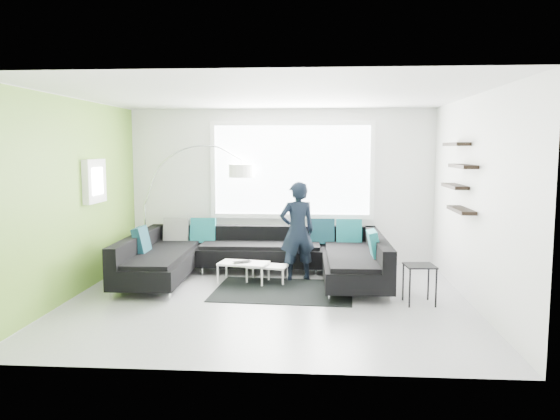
{
  "coord_description": "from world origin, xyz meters",
  "views": [
    {
      "loc": [
        0.68,
        -7.39,
        2.1
      ],
      "look_at": [
        0.1,
        0.9,
        1.15
      ],
      "focal_mm": 35.0,
      "sensor_mm": 36.0,
      "label": 1
    }
  ],
  "objects_px": {
    "coffee_table": "(256,272)",
    "sectional_sofa": "(256,258)",
    "arc_lamp": "(145,205)",
    "side_table": "(419,284)",
    "laptop": "(243,262)",
    "person": "(297,231)"
  },
  "relations": [
    {
      "from": "coffee_table",
      "to": "sectional_sofa",
      "type": "bearing_deg",
      "value": 75.11
    },
    {
      "from": "coffee_table",
      "to": "arc_lamp",
      "type": "bearing_deg",
      "value": 160.43
    },
    {
      "from": "sectional_sofa",
      "to": "side_table",
      "type": "relative_size",
      "value": 7.5
    },
    {
      "from": "coffee_table",
      "to": "laptop",
      "type": "relative_size",
      "value": 2.85
    },
    {
      "from": "coffee_table",
      "to": "laptop",
      "type": "xyz_separation_m",
      "value": [
        -0.18,
        -0.09,
        0.17
      ]
    },
    {
      "from": "laptop",
      "to": "arc_lamp",
      "type": "bearing_deg",
      "value": 115.22
    },
    {
      "from": "coffee_table",
      "to": "side_table",
      "type": "height_order",
      "value": "side_table"
    },
    {
      "from": "coffee_table",
      "to": "laptop",
      "type": "distance_m",
      "value": 0.27
    },
    {
      "from": "sectional_sofa",
      "to": "arc_lamp",
      "type": "xyz_separation_m",
      "value": [
        -2.17,
        1.22,
        0.7
      ]
    },
    {
      "from": "coffee_table",
      "to": "side_table",
      "type": "xyz_separation_m",
      "value": [
        2.34,
        -1.04,
        0.11
      ]
    },
    {
      "from": "arc_lamp",
      "to": "laptop",
      "type": "xyz_separation_m",
      "value": [
        1.97,
        -1.33,
        -0.75
      ]
    },
    {
      "from": "sectional_sofa",
      "to": "coffee_table",
      "type": "bearing_deg",
      "value": -116.31
    },
    {
      "from": "arc_lamp",
      "to": "laptop",
      "type": "relative_size",
      "value": 6.33
    },
    {
      "from": "coffee_table",
      "to": "arc_lamp",
      "type": "distance_m",
      "value": 2.65
    },
    {
      "from": "side_table",
      "to": "person",
      "type": "bearing_deg",
      "value": 143.93
    },
    {
      "from": "coffee_table",
      "to": "side_table",
      "type": "bearing_deg",
      "value": -13.46
    },
    {
      "from": "arc_lamp",
      "to": "side_table",
      "type": "height_order",
      "value": "arc_lamp"
    },
    {
      "from": "person",
      "to": "arc_lamp",
      "type": "bearing_deg",
      "value": -39.1
    },
    {
      "from": "coffee_table",
      "to": "person",
      "type": "bearing_deg",
      "value": 27.64
    },
    {
      "from": "sectional_sofa",
      "to": "person",
      "type": "bearing_deg",
      "value": 14.43
    },
    {
      "from": "side_table",
      "to": "arc_lamp",
      "type": "bearing_deg",
      "value": 153.13
    },
    {
      "from": "coffee_table",
      "to": "arc_lamp",
      "type": "relative_size",
      "value": 0.45
    }
  ]
}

